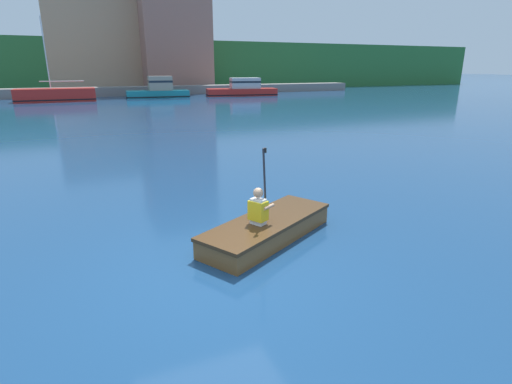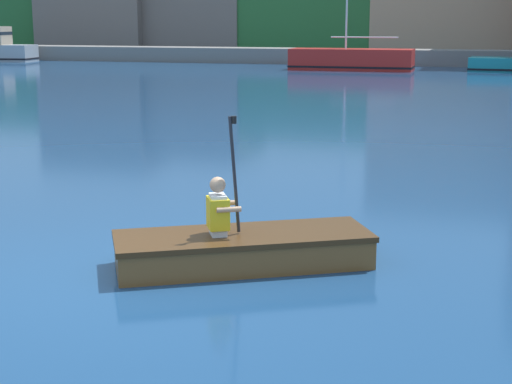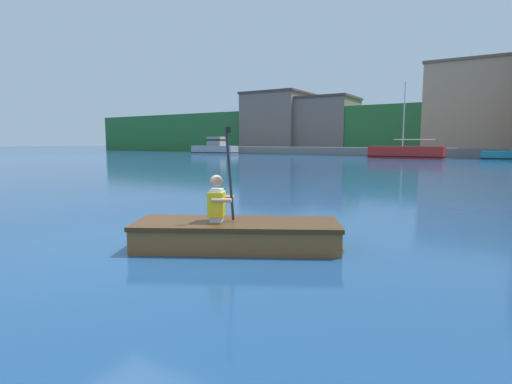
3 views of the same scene
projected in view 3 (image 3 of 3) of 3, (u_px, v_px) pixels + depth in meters
The scene contains 10 objects.
ground_plane at pixel (122, 250), 5.32m from camera, with size 300.00×300.00×0.00m, color navy.
shoreline_ridge at pixel (466, 130), 52.78m from camera, with size 120.00×20.00×6.07m.
waterfront_warehouse_left at pixel (280, 123), 60.25m from camera, with size 8.77×9.98×8.71m.
waterfront_office_block_center at pixel (321, 125), 56.54m from camera, with size 9.63×7.70×7.68m.
waterfront_apartment_right at pixel (482, 110), 48.01m from camera, with size 12.10×12.18×10.65m.
marina_dock at pixel (451, 153), 39.06m from camera, with size 60.34×2.40×0.90m.
moored_boat_dock_west_end at pixel (406, 153), 36.11m from camera, with size 6.43×2.17×6.88m.
moored_boat_dock_center_far at pixel (215, 148), 50.40m from camera, with size 6.01×2.54×2.17m.
rowboat_foreground at pixel (239, 233), 5.42m from camera, with size 2.86×2.14×0.37m.
person_paddler at pixel (217, 200), 5.38m from camera, with size 0.44×0.44×1.27m.
Camera 3 is at (4.24, -3.48, 1.43)m, focal length 28.00 mm.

